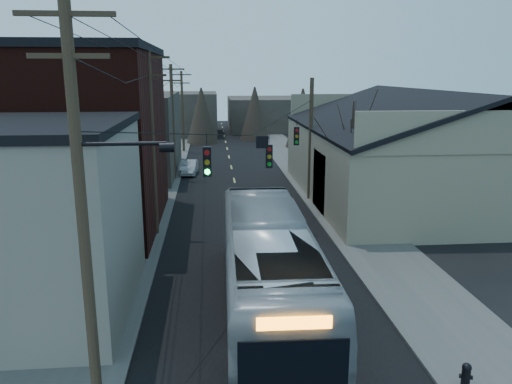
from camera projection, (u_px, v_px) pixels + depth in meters
road_surface at (235, 186)px, 39.92m from camera, size 9.00×110.00×0.02m
sidewalk_left at (153, 187)px, 39.34m from camera, size 4.00×110.00×0.12m
sidewalk_right at (315, 183)px, 40.47m from camera, size 4.00×110.00×0.12m
building_clapboard at (14, 224)px, 17.98m from camera, size 8.00×8.00×7.00m
building_brick at (67, 142)px, 28.20m from camera, size 10.00×12.00×10.00m
building_left_far at (125, 134)px, 44.09m from camera, size 9.00×14.00×7.00m
warehouse at (420, 161)px, 35.58m from camera, size 16.16×20.60×7.73m
building_far_left at (182, 114)px, 72.59m from camera, size 10.00×12.00×6.00m
building_far_right at (267, 114)px, 78.68m from camera, size 12.00×14.00×5.00m
bare_tree at (351, 162)px, 29.96m from camera, size 0.40×0.40×7.20m
utility_lines at (192, 133)px, 32.82m from camera, size 11.24×45.28×10.50m
bus at (268, 267)px, 18.40m from camera, size 3.40×13.39×3.71m
parked_car at (189, 167)px, 44.34m from camera, size 1.53×3.80×1.23m
fire_hydrant at (466, 375)px, 14.05m from camera, size 0.38×0.27×0.78m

